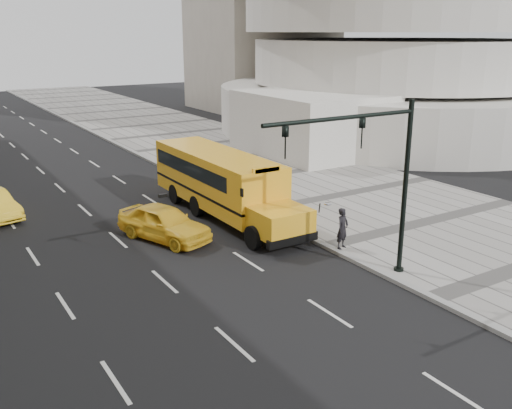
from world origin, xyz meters
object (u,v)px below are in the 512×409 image
school_bus (220,179)px  taxi_near (164,223)px  traffic_signal (377,171)px  pedestrian (343,228)px

school_bus → taxi_near: (-3.76, -1.90, -1.00)m
traffic_signal → pedestrian: bearing=69.0°
taxi_near → traffic_signal: traffic_signal is taller
traffic_signal → taxi_near: bearing=119.2°
pedestrian → traffic_signal: 4.35m
school_bus → taxi_near: 4.33m
traffic_signal → school_bus: bearing=94.0°
school_bus → pedestrian: (1.79, -7.01, -0.77)m
taxi_near → traffic_signal: 9.71m
taxi_near → traffic_signal: (4.45, -7.96, 3.33)m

